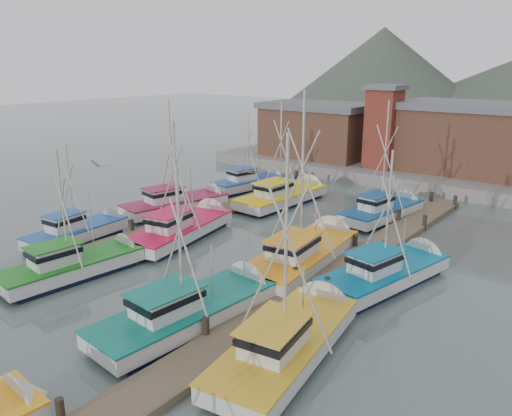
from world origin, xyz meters
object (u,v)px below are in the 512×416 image
Objects in this scene: boat_12 at (286,196)px; boat_4 at (80,264)px; boat_8 at (185,228)px; lookout_tower at (383,126)px.

boat_4 is at bearing -88.95° from boat_12.
boat_8 is 1.00× the size of boat_12.
lookout_tower is at bearing 90.64° from boat_4.
boat_12 is (0.45, 20.09, 0.01)m from boat_4.
lookout_tower is 34.72m from boat_4.
boat_4 is 8.40m from boat_8.
boat_4 is at bearing -94.57° from lookout_tower.
boat_12 is at bearing 76.46° from boat_8.
lookout_tower reaches higher than boat_12.
boat_8 is (-0.11, 8.40, 0.00)m from boat_4.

